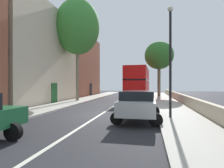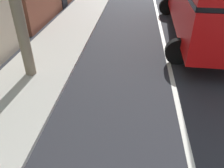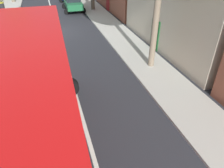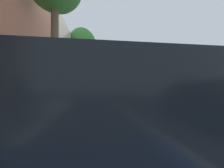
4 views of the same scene
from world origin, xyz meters
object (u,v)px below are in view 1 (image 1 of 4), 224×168
(street_tree_right_3, at_px, (159,56))
(lamppost_right, at_px, (170,52))
(double_decker_bus, at_px, (138,81))
(street_tree_left_4, at_px, (77,27))
(parked_car_silver_right_1, at_px, (138,103))

(street_tree_right_3, distance_m, lamppost_right, 18.24)
(double_decker_bus, xyz_separation_m, lamppost_right, (2.60, -13.92, 1.45))
(double_decker_bus, height_order, street_tree_left_4, street_tree_left_4)
(street_tree_right_3, distance_m, street_tree_left_4, 13.42)
(street_tree_left_4, height_order, lamppost_right, street_tree_left_4)
(parked_car_silver_right_1, height_order, lamppost_right, lamppost_right)
(street_tree_right_3, xyz_separation_m, street_tree_left_4, (-9.60, -9.12, 2.20))
(parked_car_silver_right_1, bearing_deg, double_decker_bus, 93.14)
(street_tree_right_3, relative_size, street_tree_left_4, 0.72)
(street_tree_right_3, bearing_deg, parked_car_silver_right_1, -96.45)
(double_decker_bus, xyz_separation_m, street_tree_left_4, (-6.68, -4.98, 6.21))
(double_decker_bus, xyz_separation_m, street_tree_right_3, (2.92, 4.14, 4.01))
(double_decker_bus, bearing_deg, street_tree_right_3, 54.82)
(street_tree_right_3, xyz_separation_m, lamppost_right, (-0.32, -18.06, -2.55))
(double_decker_bus, height_order, parked_car_silver_right_1, double_decker_bus)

